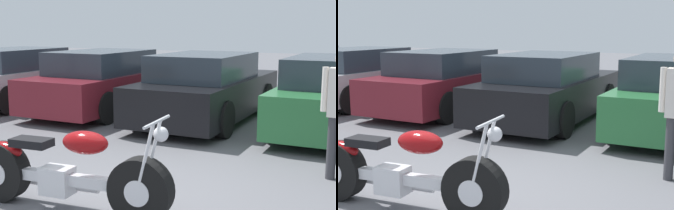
# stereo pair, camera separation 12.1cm
# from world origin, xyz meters

# --- Properties ---
(ground_plane) EXTENTS (60.00, 60.00, 0.00)m
(ground_plane) POSITION_xyz_m (0.00, 0.00, 0.00)
(ground_plane) COLOR slate
(motorcycle) EXTENTS (2.41, 0.62, 1.07)m
(motorcycle) POSITION_xyz_m (-0.29, -0.33, 0.41)
(motorcycle) COLOR black
(motorcycle) RESTS_ON ground_plane
(parked_car_silver) EXTENTS (1.89, 4.49, 1.41)m
(parked_car_silver) POSITION_xyz_m (-5.78, 4.79, 0.67)
(parked_car_silver) COLOR #BCBCC1
(parked_car_silver) RESTS_ON ground_plane
(parked_car_maroon) EXTENTS (1.89, 4.49, 1.41)m
(parked_car_maroon) POSITION_xyz_m (-3.25, 4.93, 0.67)
(parked_car_maroon) COLOR maroon
(parked_car_maroon) RESTS_ON ground_plane
(parked_car_black) EXTENTS (1.89, 4.49, 1.41)m
(parked_car_black) POSITION_xyz_m (-0.71, 4.87, 0.67)
(parked_car_black) COLOR black
(parked_car_black) RESTS_ON ground_plane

